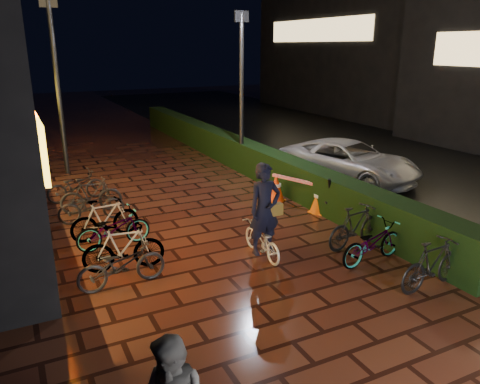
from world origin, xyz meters
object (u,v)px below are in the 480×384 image
cyclist (263,223)px  traffic_barrier (297,193)px  cart_assembly (334,195)px  van (348,161)px

cyclist → traffic_barrier: 3.37m
cyclist → cart_assembly: size_ratio=1.86×
cart_assembly → van: bearing=45.5°
traffic_barrier → cart_assembly: (0.44, -1.03, 0.17)m
van → cyclist: bearing=-163.2°
traffic_barrier → cyclist: bearing=-134.7°
van → traffic_barrier: (-2.83, -1.41, -0.26)m
van → traffic_barrier: size_ratio=2.44×
van → cyclist: (-5.19, -3.79, 0.10)m
traffic_barrier → cart_assembly: size_ratio=1.74×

